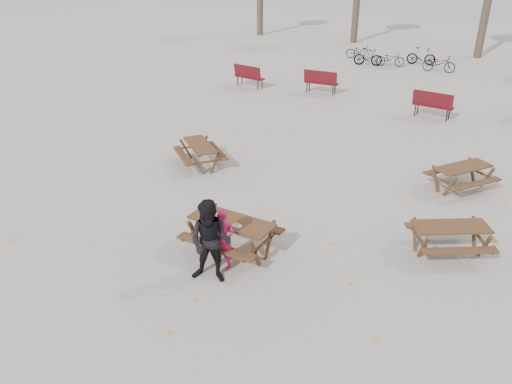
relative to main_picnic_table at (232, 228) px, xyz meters
The scene contains 13 objects.
ground 0.59m from the main_picnic_table, ahead, with size 80.00×80.00×0.00m, color gray.
main_picnic_table is the anchor object (origin of this frame).
food_tray 0.36m from the main_picnic_table, 33.93° to the right, with size 0.18×0.11×0.04m, color white.
bread_roll 0.38m from the main_picnic_table, 33.93° to the right, with size 0.14×0.06×0.05m, color tan.
soda_bottle 0.39m from the main_picnic_table, 145.00° to the right, with size 0.07×0.07×0.17m.
child 0.63m from the main_picnic_table, 72.45° to the right, with size 0.48×0.31×1.31m, color #C1184A.
adult 1.09m from the main_picnic_table, 78.40° to the right, with size 0.84×0.65×1.73m, color black.
picnic_table_east 4.60m from the main_picnic_table, 30.20° to the left, with size 1.55×1.25×0.67m, color #392314, non-canonical shape.
picnic_table_north 4.80m from the main_picnic_table, 134.53° to the left, with size 1.57×1.26×0.67m, color #392314, non-canonical shape.
picnic_table_far 6.73m from the main_picnic_table, 57.77° to the left, with size 1.56×1.26×0.67m, color #392314, non-canonical shape.
park_bench_row 12.39m from the main_picnic_table, 94.91° to the left, with size 13.30×2.13×1.03m.
bicycle_row 20.12m from the main_picnic_table, 96.97° to the left, with size 6.35×2.44×0.91m.
fallen_leaves 2.62m from the main_picnic_table, 78.69° to the left, with size 11.00×11.00×0.01m, color #B58F2B, non-canonical shape.
Camera 1 is at (5.07, -7.49, 5.92)m, focal length 35.00 mm.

